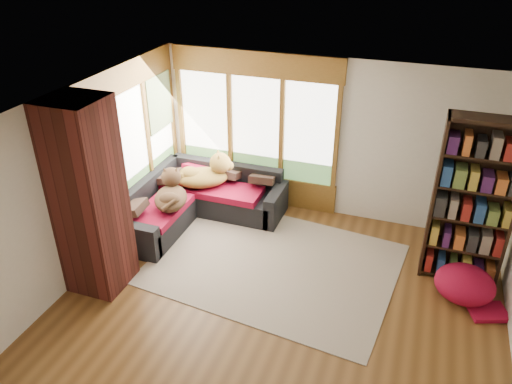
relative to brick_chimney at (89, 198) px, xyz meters
The scene contains 16 objects.
floor 2.75m from the brick_chimney, ahead, with size 5.50×5.50×0.00m, color #583718.
ceiling 2.75m from the brick_chimney, ahead, with size 5.50×5.50×0.00m, color white.
wall_back 3.73m from the brick_chimney, 49.90° to the left, with size 5.50×0.04×2.60m, color silver.
wall_front 3.22m from the brick_chimney, 41.86° to the right, with size 5.50×0.04×2.60m, color silver.
wall_left 0.49m from the brick_chimney, 135.00° to the left, with size 0.04×5.00×2.60m, color silver.
windows_back 3.07m from the brick_chimney, 66.95° to the left, with size 2.82×0.10×1.90m.
windows_left 1.58m from the brick_chimney, 101.66° to the left, with size 0.10×2.62×1.90m.
roller_blind 2.44m from the brick_chimney, 96.95° to the left, with size 0.03×0.72×0.90m, color #7C9763.
brick_chimney is the anchor object (origin of this frame).
sectional_sofa 2.32m from the brick_chimney, 77.71° to the left, with size 2.20×2.20×0.80m.
area_rug 2.71m from the brick_chimney, 28.58° to the left, with size 3.34×2.56×0.01m, color beige.
bookshelf 4.85m from the brick_chimney, 20.68° to the left, with size 1.00×0.33×2.32m.
pouf 4.92m from the brick_chimney, 15.61° to the left, with size 0.76×0.76×0.41m, color maroon.
dog_tan 2.32m from the brick_chimney, 75.46° to the left, with size 1.01×0.88×0.49m.
dog_brindle 1.59m from the brick_chimney, 78.07° to the left, with size 0.75×0.90×0.44m.
throw_pillows 2.32m from the brick_chimney, 77.57° to the left, with size 1.98×1.68×0.45m.
Camera 1 is at (1.37, -4.75, 4.37)m, focal length 35.00 mm.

